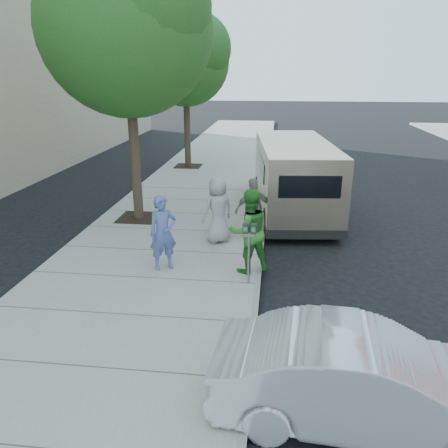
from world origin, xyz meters
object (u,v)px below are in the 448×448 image
Objects in this scene: parking_meter at (249,241)px; person_green_shirt at (249,231)px; tree_far at (186,57)px; person_officer at (163,233)px; person_striped_polo at (253,210)px; van at (293,176)px; tree_near at (128,21)px; person_gray_shirt at (218,210)px; sedan at (365,380)px.

parking_meter is 0.71× the size of person_green_shirt.
parking_meter is (3.50, -11.51, -3.78)m from tree_far.
person_striped_polo is at bearing 16.51° from person_officer.
van is 4.92m from person_green_shirt.
van is 3.13m from person_striped_polo.
van is at bearing -53.32° from tree_far.
tree_near reaches higher than parking_meter.
tree_far is 1.03× the size of van.
van is (4.54, -6.10, -3.68)m from tree_far.
person_gray_shirt reaches higher than person_officer.
tree_far reaches higher than van.
van reaches higher than person_gray_shirt.
person_green_shirt reaches higher than sedan.
person_officer is 1.01× the size of person_striped_polo.
parking_meter reaches higher than sedan.
person_striped_polo is at bearing 154.75° from person_gray_shirt.
person_officer reaches higher than person_striped_polo.
van is 3.78× the size of person_officer.
person_striped_polo reaches higher than parking_meter.
person_officer is 1.87m from person_green_shirt.
sedan is (5.20, -14.97, -4.24)m from tree_far.
person_gray_shirt is (0.98, 1.75, 0.02)m from person_officer.
sedan is at bearing 84.02° from person_striped_polo.
tree_far is at bearing 120.86° from van.
tree_far is 16.40m from sedan.
tree_near is 5.74× the size of parking_meter.
van is at bearing 28.87° from person_officer.
van is 8.91m from sedan.
parking_meter is at bearing -106.69° from van.
parking_meter is at bearing -73.07° from tree_far.
van is 3.70× the size of person_gray_shirt.
van reaches higher than parking_meter.
van reaches higher than person_green_shirt.
van is 5.71m from person_officer.
person_gray_shirt reaches higher than parking_meter.
person_striped_polo is (3.45, -9.02, -3.91)m from tree_far.
person_officer is (-3.61, 3.98, 0.34)m from sedan.
van is 3.71m from person_gray_shirt.
person_striped_polo is (0.00, 1.87, -0.10)m from person_green_shirt.
tree_near is at bearing 133.92° from parking_meter.
person_green_shirt is at bearing -108.61° from van.
tree_near is 6.46m from van.
tree_near reaches higher than person_green_shirt.
sedan is at bearing -77.82° from person_officer.
person_gray_shirt is (2.57, -1.63, -4.54)m from tree_near.
person_striped_polo is at bearing 20.41° from sedan.
person_officer is at bearing -64.86° from tree_near.
person_striped_polo is at bearing 93.20° from parking_meter.
sedan is 2.29× the size of person_gray_shirt.
tree_far is 3.51× the size of person_green_shirt.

